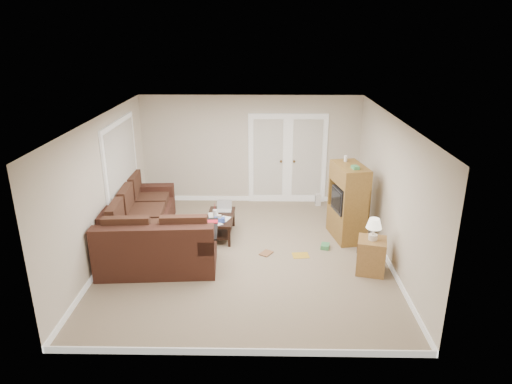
{
  "coord_description": "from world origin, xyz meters",
  "views": [
    {
      "loc": [
        0.3,
        -7.46,
        3.91
      ],
      "look_at": [
        0.16,
        0.3,
        1.1
      ],
      "focal_mm": 32.0,
      "sensor_mm": 36.0,
      "label": 1
    }
  ],
  "objects_px": {
    "coffee_table": "(221,225)",
    "tv_armoire": "(348,202)",
    "side_cabinet": "(371,253)",
    "sectional_sofa": "(148,232)"
  },
  "relations": [
    {
      "from": "tv_armoire",
      "to": "side_cabinet",
      "type": "height_order",
      "value": "tv_armoire"
    },
    {
      "from": "coffee_table",
      "to": "tv_armoire",
      "type": "xyz_separation_m",
      "value": [
        2.47,
        -0.03,
        0.52
      ]
    },
    {
      "from": "sectional_sofa",
      "to": "coffee_table",
      "type": "distance_m",
      "value": 1.44
    },
    {
      "from": "coffee_table",
      "to": "side_cabinet",
      "type": "xyz_separation_m",
      "value": [
        2.66,
        -1.4,
        0.12
      ]
    },
    {
      "from": "coffee_table",
      "to": "tv_armoire",
      "type": "height_order",
      "value": "tv_armoire"
    },
    {
      "from": "tv_armoire",
      "to": "side_cabinet",
      "type": "xyz_separation_m",
      "value": [
        0.19,
        -1.36,
        -0.39
      ]
    },
    {
      "from": "coffee_table",
      "to": "tv_armoire",
      "type": "distance_m",
      "value": 2.52
    },
    {
      "from": "sectional_sofa",
      "to": "tv_armoire",
      "type": "xyz_separation_m",
      "value": [
        3.75,
        0.62,
        0.38
      ]
    },
    {
      "from": "coffee_table",
      "to": "tv_armoire",
      "type": "relative_size",
      "value": 0.65
    },
    {
      "from": "coffee_table",
      "to": "side_cabinet",
      "type": "distance_m",
      "value": 3.0
    }
  ]
}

